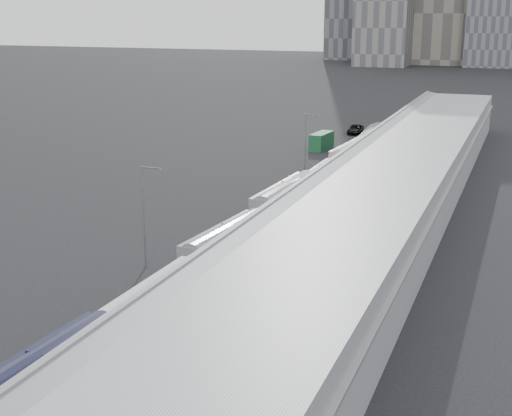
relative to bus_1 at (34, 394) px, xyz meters
The scene contains 19 objects.
sidewalk 35.47m from the bus_1, 78.52° to the left, with size 10.00×170.00×0.12m, color gray.
lane_line 34.94m from the bus_1, 95.67° to the left, with size 0.12×160.00×0.02m, color gold.
depot 36.49m from the bus_1, 72.36° to the left, with size 12.45×160.40×7.20m.
bus_1 is the anchor object (origin of this frame).
bus_2 12.67m from the bus_1, 86.94° to the left, with size 2.88×12.95×3.77m.
bus_3 27.54m from the bus_1, 90.51° to the left, with size 3.73×12.85×3.70m.
bus_4 43.67m from the bus_1, 90.09° to the left, with size 3.53×13.99×4.05m.
bus_5 55.89m from the bus_1, 89.38° to the left, with size 2.76×12.33×3.60m.
bus_6 71.54m from the bus_1, 89.46° to the left, with size 3.67×13.72×3.96m.
bus_7 85.06m from the bus_1, 89.56° to the left, with size 3.65×13.69×3.96m.
tree_1 10.20m from the bus_1, 70.33° to the left, with size 2.94×2.94×4.90m.
tree_2 35.60m from the bus_1, 83.50° to the left, with size 1.65×1.65×3.85m.
tree_3 57.78m from the bus_1, 86.57° to the left, with size 2.62×2.62×4.67m.
tree_4 81.18m from the bus_1, 87.36° to the left, with size 2.24×2.24×4.89m.
tree_5 104.61m from the bus_1, 87.95° to the left, with size 2.22×2.22×4.73m.
street_lamp_near 25.15m from the bus_1, 105.11° to the left, with size 2.04×0.22×9.32m.
street_lamp_far 69.27m from the bus_1, 94.62° to the left, with size 2.04×0.22×8.14m.
shipping_container 84.94m from the bus_1, 95.26° to the left, with size 2.17×6.07×2.81m, color #164A2A.
suv 102.51m from the bus_1, 93.49° to the left, with size 2.76×5.98×1.66m, color black.
Camera 1 is at (26.20, -8.22, 22.12)m, focal length 50.00 mm.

